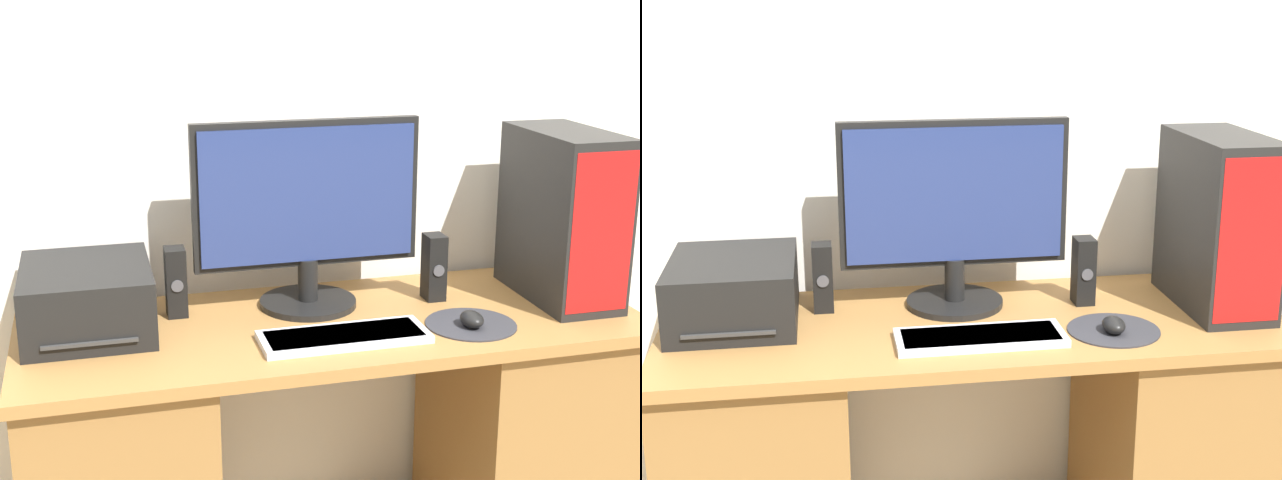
{
  "view_description": "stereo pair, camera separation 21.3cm",
  "coord_description": "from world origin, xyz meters",
  "views": [
    {
      "loc": [
        -0.57,
        -1.69,
        1.5
      ],
      "look_at": [
        -0.04,
        0.29,
        0.92
      ],
      "focal_mm": 50.0,
      "sensor_mm": 36.0,
      "label": 1
    },
    {
      "loc": [
        -0.36,
        -1.74,
        1.5
      ],
      "look_at": [
        -0.04,
        0.29,
        0.92
      ],
      "focal_mm": 50.0,
      "sensor_mm": 36.0,
      "label": 2
    }
  ],
  "objects": [
    {
      "name": "wall_back",
      "position": [
        0.0,
        0.63,
        1.35
      ],
      "size": [
        6.4,
        0.05,
        2.7
      ],
      "color": "white",
      "rests_on": "ground_plane"
    },
    {
      "name": "desk",
      "position": [
        0.0,
        0.29,
        0.37
      ],
      "size": [
        1.53,
        0.58,
        0.71
      ],
      "color": "olive",
      "rests_on": "ground_plane"
    },
    {
      "name": "monitor",
      "position": [
        -0.04,
        0.41,
        0.97
      ],
      "size": [
        0.58,
        0.25,
        0.48
      ],
      "color": "black",
      "rests_on": "desk"
    },
    {
      "name": "keyboard",
      "position": [
        -0.01,
        0.16,
        0.72
      ],
      "size": [
        0.4,
        0.14,
        0.02
      ],
      "color": "silver",
      "rests_on": "desk"
    },
    {
      "name": "mousepad",
      "position": [
        0.31,
        0.17,
        0.71
      ],
      "size": [
        0.22,
        0.22,
        0.0
      ],
      "color": "#2D2D33",
      "rests_on": "desk"
    },
    {
      "name": "mouse",
      "position": [
        0.31,
        0.15,
        0.73
      ],
      "size": [
        0.05,
        0.08,
        0.04
      ],
      "color": "black",
      "rests_on": "mousepad"
    },
    {
      "name": "computer_tower",
      "position": [
        0.62,
        0.31,
        0.93
      ],
      "size": [
        0.19,
        0.38,
        0.44
      ],
      "color": "black",
      "rests_on": "desk"
    },
    {
      "name": "printer",
      "position": [
        -0.59,
        0.38,
        0.79
      ],
      "size": [
        0.3,
        0.36,
        0.16
      ],
      "color": "black",
      "rests_on": "desk"
    },
    {
      "name": "speaker_left",
      "position": [
        -0.37,
        0.43,
        0.79
      ],
      "size": [
        0.05,
        0.07,
        0.17
      ],
      "color": "black",
      "rests_on": "desk"
    },
    {
      "name": "speaker_right",
      "position": [
        0.3,
        0.37,
        0.79
      ],
      "size": [
        0.05,
        0.07,
        0.17
      ],
      "color": "black",
      "rests_on": "desk"
    }
  ]
}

